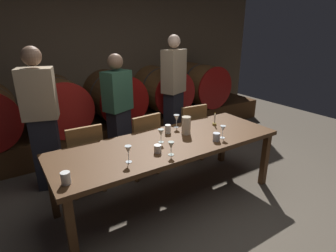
{
  "coord_description": "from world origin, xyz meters",
  "views": [
    {
      "loc": [
        -1.68,
        -2.03,
        1.92
      ],
      "look_at": [
        -0.11,
        0.4,
        0.85
      ],
      "focal_mm": 28.98,
      "sensor_mm": 36.0,
      "label": 1
    }
  ],
  "objects_px": {
    "wine_barrel_center": "(114,96)",
    "cup_far_right": "(216,137)",
    "chair_right": "(190,130)",
    "candle_center": "(215,122)",
    "wine_glass_left": "(171,146)",
    "wine_glass_right": "(176,118)",
    "wine_glass_center": "(161,133)",
    "guest_right": "(174,91)",
    "cup_center_left": "(158,149)",
    "wine_barrel_far_right": "(200,84)",
    "wine_barrel_right": "(162,90)",
    "wine_glass_far_right": "(223,129)",
    "wine_barrel_left": "(58,104)",
    "chair_center": "(143,142)",
    "dining_table": "(169,147)",
    "cup_center_right": "(168,129)",
    "chair_left": "(85,156)",
    "cup_far_left": "(66,178)",
    "pitcher": "(186,125)",
    "guest_center": "(118,110)",
    "guest_left": "(42,120)",
    "wine_glass_far_left": "(128,150)"
  },
  "relations": [
    {
      "from": "wine_barrel_left",
      "to": "wine_barrel_center",
      "type": "xyz_separation_m",
      "value": [
        0.9,
        0.0,
        0.0
      ]
    },
    {
      "from": "guest_right",
      "to": "cup_center_left",
      "type": "bearing_deg",
      "value": 28.96
    },
    {
      "from": "wine_barrel_far_right",
      "to": "wine_glass_far_left",
      "type": "distance_m",
      "value": 3.41
    },
    {
      "from": "candle_center",
      "to": "wine_glass_left",
      "type": "distance_m",
      "value": 1.03
    },
    {
      "from": "wine_glass_center",
      "to": "cup_center_right",
      "type": "bearing_deg",
      "value": 41.65
    },
    {
      "from": "dining_table",
      "to": "cup_far_right",
      "type": "height_order",
      "value": "cup_far_right"
    },
    {
      "from": "wine_barrel_left",
      "to": "pitcher",
      "type": "distance_m",
      "value": 2.15
    },
    {
      "from": "chair_right",
      "to": "candle_center",
      "type": "height_order",
      "value": "candle_center"
    },
    {
      "from": "candle_center",
      "to": "wine_glass_left",
      "type": "xyz_separation_m",
      "value": [
        -0.94,
        -0.42,
        0.05
      ]
    },
    {
      "from": "chair_right",
      "to": "wine_glass_far_right",
      "type": "xyz_separation_m",
      "value": [
        -0.23,
        -0.91,
        0.35
      ]
    },
    {
      "from": "wine_barrel_far_right",
      "to": "wine_glass_center",
      "type": "xyz_separation_m",
      "value": [
        -2.14,
        -1.95,
        0.04
      ]
    },
    {
      "from": "candle_center",
      "to": "wine_barrel_far_right",
      "type": "bearing_deg",
      "value": 55.5
    },
    {
      "from": "candle_center",
      "to": "cup_far_left",
      "type": "relative_size",
      "value": 1.7
    },
    {
      "from": "pitcher",
      "to": "wine_glass_center",
      "type": "distance_m",
      "value": 0.38
    },
    {
      "from": "chair_center",
      "to": "wine_glass_far_left",
      "type": "xyz_separation_m",
      "value": [
        -0.59,
        -0.85,
        0.36
      ]
    },
    {
      "from": "wine_barrel_left",
      "to": "chair_center",
      "type": "height_order",
      "value": "wine_barrel_left"
    },
    {
      "from": "candle_center",
      "to": "chair_left",
      "type": "bearing_deg",
      "value": 160.95
    },
    {
      "from": "wine_barrel_far_right",
      "to": "cup_far_right",
      "type": "height_order",
      "value": "wine_barrel_far_right"
    },
    {
      "from": "wine_barrel_left",
      "to": "chair_left",
      "type": "bearing_deg",
      "value": -91.07
    },
    {
      "from": "chair_center",
      "to": "wine_glass_right",
      "type": "bearing_deg",
      "value": 129.28
    },
    {
      "from": "wine_glass_center",
      "to": "pitcher",
      "type": "bearing_deg",
      "value": 8.23
    },
    {
      "from": "wine_barrel_left",
      "to": "guest_left",
      "type": "distance_m",
      "value": 1.02
    },
    {
      "from": "wine_glass_far_right",
      "to": "guest_left",
      "type": "bearing_deg",
      "value": 142.69
    },
    {
      "from": "wine_glass_center",
      "to": "cup_far_left",
      "type": "bearing_deg",
      "value": -164.66
    },
    {
      "from": "chair_left",
      "to": "dining_table",
      "type": "bearing_deg",
      "value": 140.54
    },
    {
      "from": "wine_barrel_right",
      "to": "wine_glass_left",
      "type": "xyz_separation_m",
      "value": [
        -1.29,
        -2.27,
        0.02
      ]
    },
    {
      "from": "candle_center",
      "to": "cup_center_right",
      "type": "relative_size",
      "value": 1.73
    },
    {
      "from": "dining_table",
      "to": "pitcher",
      "type": "height_order",
      "value": "pitcher"
    },
    {
      "from": "pitcher",
      "to": "cup_far_right",
      "type": "height_order",
      "value": "pitcher"
    },
    {
      "from": "wine_barrel_center",
      "to": "cup_far_right",
      "type": "distance_m",
      "value": 2.26
    },
    {
      "from": "candle_center",
      "to": "cup_center_right",
      "type": "distance_m",
      "value": 0.66
    },
    {
      "from": "cup_center_left",
      "to": "chair_right",
      "type": "bearing_deg",
      "value": 38.56
    },
    {
      "from": "wine_barrel_right",
      "to": "wine_glass_far_right",
      "type": "distance_m",
      "value": 2.29
    },
    {
      "from": "cup_far_left",
      "to": "cup_center_left",
      "type": "xyz_separation_m",
      "value": [
        0.91,
        0.1,
        -0.01
      ]
    },
    {
      "from": "cup_far_right",
      "to": "wine_barrel_far_right",
      "type": "bearing_deg",
      "value": 54.48
    },
    {
      "from": "dining_table",
      "to": "chair_left",
      "type": "height_order",
      "value": "chair_left"
    },
    {
      "from": "cup_far_left",
      "to": "cup_center_right",
      "type": "bearing_deg",
      "value": 20.59
    },
    {
      "from": "guest_left",
      "to": "cup_far_right",
      "type": "height_order",
      "value": "guest_left"
    },
    {
      "from": "dining_table",
      "to": "cup_far_left",
      "type": "relative_size",
      "value": 24.73
    },
    {
      "from": "wine_glass_center",
      "to": "wine_glass_right",
      "type": "xyz_separation_m",
      "value": [
        0.41,
        0.29,
        0.01
      ]
    },
    {
      "from": "guest_center",
      "to": "wine_glass_left",
      "type": "distance_m",
      "value": 1.48
    },
    {
      "from": "wine_glass_center",
      "to": "cup_center_left",
      "type": "distance_m",
      "value": 0.26
    },
    {
      "from": "wine_glass_right",
      "to": "wine_glass_center",
      "type": "bearing_deg",
      "value": -144.1
    },
    {
      "from": "chair_left",
      "to": "cup_center_left",
      "type": "relative_size",
      "value": 10.99
    },
    {
      "from": "guest_center",
      "to": "cup_center_right",
      "type": "bearing_deg",
      "value": 80.08
    },
    {
      "from": "chair_left",
      "to": "guest_right",
      "type": "bearing_deg",
      "value": -157.88
    },
    {
      "from": "guest_left",
      "to": "wine_glass_center",
      "type": "relative_size",
      "value": 11.41
    },
    {
      "from": "guest_left",
      "to": "cup_center_left",
      "type": "distance_m",
      "value": 1.48
    },
    {
      "from": "wine_barrel_right",
      "to": "pitcher",
      "type": "xyz_separation_m",
      "value": [
        -0.83,
        -1.89,
        0.03
      ]
    },
    {
      "from": "wine_glass_left",
      "to": "guest_right",
      "type": "bearing_deg",
      "value": 55.25
    }
  ]
}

